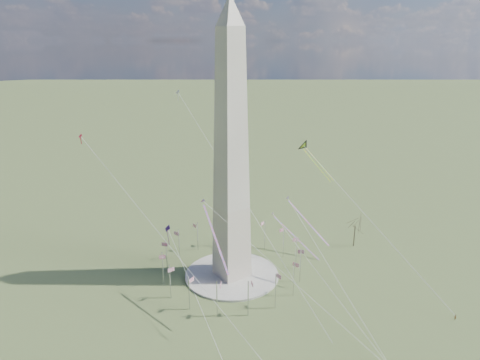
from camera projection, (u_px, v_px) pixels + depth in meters
ground at (232, 275)px, 165.16m from camera, size 2000.00×2000.00×0.00m
plaza at (232, 275)px, 165.04m from camera, size 36.00×36.00×0.80m
washington_monument at (231, 155)px, 150.30m from camera, size 15.56×15.56×100.00m
flagpole_ring at (232, 259)px, 162.91m from camera, size 54.40×54.40×13.00m
tree_near at (355, 225)px, 185.77m from camera, size 8.27×8.27×14.48m
person_east at (455, 317)px, 138.68m from camera, size 0.84×0.71×1.95m
kite_delta_black at (306, 148)px, 175.47m from camera, size 6.59×17.55×14.49m
kite_diamond_purple at (168, 231)px, 152.89m from camera, size 1.89×2.84×8.51m
kite_streamer_left at (302, 215)px, 157.88m from camera, size 4.26×20.16×13.89m
kite_streamer_mid at (211, 225)px, 138.29m from camera, size 6.77×23.78×16.54m
kite_streamer_right at (288, 229)px, 182.30m from camera, size 8.77×22.84×16.22m
kite_small_red at (81, 137)px, 156.17m from camera, size 0.96×1.62×3.85m
kite_small_white at (178, 93)px, 184.31m from camera, size 1.62×2.37×4.97m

